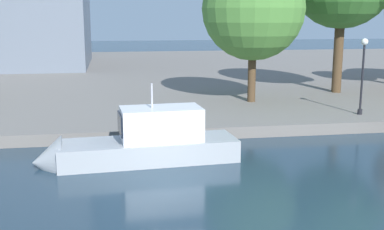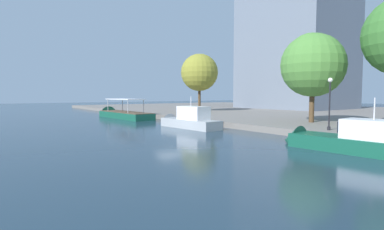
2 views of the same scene
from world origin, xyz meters
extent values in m
plane|color=#1E3342|center=(0.00, 0.00, 0.00)|extent=(220.00, 220.00, 0.00)
cube|color=slate|center=(0.00, 33.72, 0.30)|extent=(120.00, 55.00, 0.60)
cube|color=#9EA3A8|center=(-0.77, 3.08, 0.25)|extent=(7.65, 2.79, 1.35)
cone|color=#9EA3A8|center=(-4.91, 2.80, 0.25)|extent=(1.35, 2.24, 2.16)
cube|color=white|center=(-0.20, 3.12, 1.62)|extent=(3.50, 2.05, 1.38)
cube|color=black|center=(-1.52, 3.03, 1.69)|extent=(1.02, 1.76, 0.83)
cylinder|color=silver|center=(-0.58, 3.10, 2.83)|extent=(0.08, 0.08, 1.04)
cylinder|color=black|center=(11.68, 8.24, 2.56)|extent=(0.12, 0.12, 3.93)
sphere|color=white|center=(11.68, 8.24, 4.70)|extent=(0.38, 0.38, 0.38)
cylinder|color=black|center=(11.68, 8.24, 0.75)|extent=(0.26, 0.26, 0.30)
cylinder|color=#4C3823|center=(14.08, 16.24, 3.35)|extent=(0.68, 0.68, 5.50)
cylinder|color=#4C3823|center=(6.79, 13.41, 2.35)|extent=(0.52, 0.52, 3.51)
sphere|color=#4C8438|center=(6.79, 13.41, 6.57)|extent=(6.56, 6.56, 6.56)
sphere|color=#4C8438|center=(6.75, 12.49, 6.50)|extent=(3.38, 3.38, 3.38)
camera|label=1|loc=(-2.21, -16.87, 6.06)|focal=45.35mm
camera|label=2|loc=(25.05, -15.34, 3.54)|focal=28.28mm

